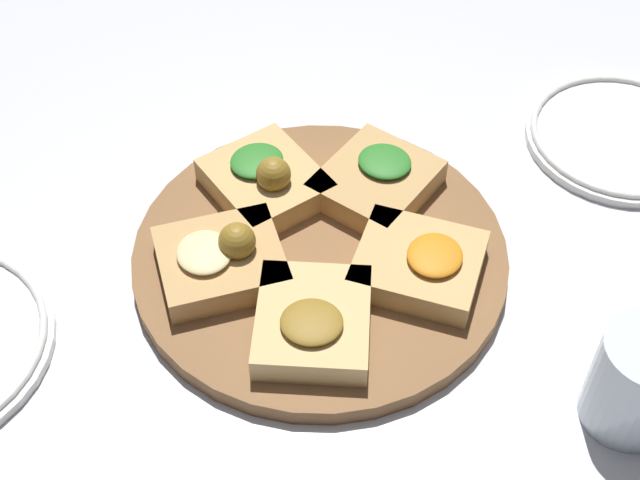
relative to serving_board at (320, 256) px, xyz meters
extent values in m
plane|color=silver|center=(0.00, 0.00, -0.01)|extent=(3.00, 3.00, 0.00)
cylinder|color=brown|center=(0.00, 0.00, 0.00)|extent=(0.38, 0.38, 0.02)
cube|color=tan|center=(0.07, -0.07, 0.02)|extent=(0.16, 0.16, 0.03)
ellipsoid|color=orange|center=(0.08, -0.08, 0.04)|extent=(0.08, 0.08, 0.01)
cube|color=tan|center=(0.09, 0.05, 0.02)|extent=(0.16, 0.15, 0.03)
ellipsoid|color=#2D7A28|center=(0.10, 0.05, 0.04)|extent=(0.07, 0.08, 0.01)
cube|color=tan|center=(-0.02, 0.10, 0.02)|extent=(0.12, 0.13, 0.03)
ellipsoid|color=#2D7A28|center=(-0.02, 0.12, 0.04)|extent=(0.07, 0.06, 0.01)
sphere|color=olive|center=(-0.01, 0.08, 0.05)|extent=(0.04, 0.04, 0.04)
cube|color=tan|center=(-0.10, 0.02, 0.02)|extent=(0.14, 0.12, 0.03)
ellipsoid|color=beige|center=(-0.12, 0.02, 0.04)|extent=(0.06, 0.07, 0.01)
sphere|color=olive|center=(-0.08, 0.01, 0.05)|extent=(0.04, 0.04, 0.04)
cube|color=#DBB775|center=(-0.05, -0.09, 0.02)|extent=(0.15, 0.16, 0.03)
ellipsoid|color=olive|center=(-0.06, -0.10, 0.04)|extent=(0.08, 0.08, 0.01)
cylinder|color=white|center=(0.40, 0.01, -0.01)|extent=(0.22, 0.22, 0.01)
torus|color=white|center=(0.40, 0.01, 0.00)|extent=(0.21, 0.21, 0.01)
cylinder|color=silver|center=(0.17, -0.28, 0.04)|extent=(0.08, 0.08, 0.10)
camera|label=1|loc=(-0.26, -0.53, 0.70)|focal=50.00mm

